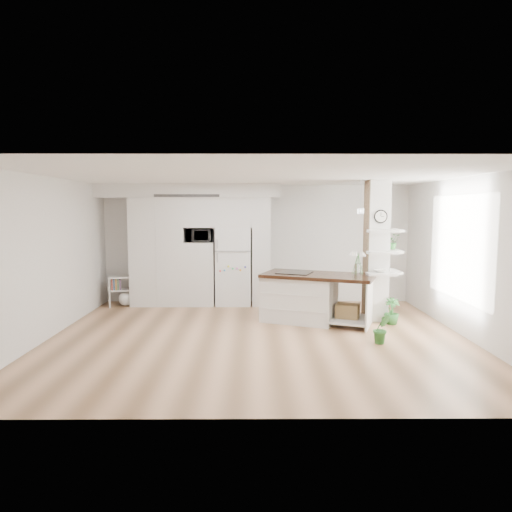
{
  "coord_description": "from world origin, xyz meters",
  "views": [
    {
      "loc": [
        -0.08,
        -7.52,
        2.17
      ],
      "look_at": [
        -0.03,
        0.9,
        1.29
      ],
      "focal_mm": 32.0,
      "sensor_mm": 36.0,
      "label": 1
    }
  ],
  "objects": [
    {
      "name": "room",
      "position": [
        0.0,
        0.0,
        1.86
      ],
      "size": [
        7.04,
        6.04,
        2.72
      ],
      "color": "white",
      "rests_on": "ground"
    },
    {
      "name": "floor_plant_b",
      "position": [
        2.52,
        0.87,
        0.25
      ],
      "size": [
        0.29,
        0.29,
        0.49
      ],
      "primitive_type": "imported",
      "rotation": [
        0.0,
        0.0,
        0.03
      ],
      "color": "#2E732F",
      "rests_on": "floor"
    },
    {
      "name": "floor",
      "position": [
        0.0,
        0.0,
        0.0
      ],
      "size": [
        7.0,
        6.0,
        0.01
      ],
      "primitive_type": "cube",
      "color": "tan",
      "rests_on": "ground"
    },
    {
      "name": "floor_plant_a",
      "position": [
        1.99,
        -0.37,
        0.25
      ],
      "size": [
        0.28,
        0.23,
        0.49
      ],
      "primitive_type": "imported",
      "rotation": [
        0.0,
        0.0,
        0.04
      ],
      "color": "#2E732F",
      "rests_on": "floor"
    },
    {
      "name": "window",
      "position": [
        3.48,
        0.3,
        1.5
      ],
      "size": [
        0.0,
        2.4,
        2.4
      ],
      "primitive_type": "plane",
      "rotation": [
        1.57,
        0.0,
        -1.57
      ],
      "color": "white",
      "rests_on": "room"
    },
    {
      "name": "refrigerator",
      "position": [
        -0.53,
        2.68,
        0.88
      ],
      "size": [
        0.78,
        0.69,
        1.75
      ],
      "color": "white",
      "rests_on": "floor"
    },
    {
      "name": "kitchen_island",
      "position": [
        0.93,
        1.12,
        0.48
      ],
      "size": [
        2.28,
        1.67,
        1.5
      ],
      "rotation": [
        0.0,
        0.0,
        -0.38
      ],
      "color": "white",
      "rests_on": "floor"
    },
    {
      "name": "decor_bowl",
      "position": [
        2.3,
        0.9,
        1.0
      ],
      "size": [
        0.22,
        0.22,
        0.05
      ],
      "primitive_type": "imported",
      "color": "white",
      "rests_on": "column"
    },
    {
      "name": "cabinet_wall",
      "position": [
        -1.45,
        2.67,
        1.51
      ],
      "size": [
        4.0,
        0.71,
        2.7
      ],
      "color": "white",
      "rests_on": "floor"
    },
    {
      "name": "shelf_plant",
      "position": [
        2.63,
        1.3,
        1.52
      ],
      "size": [
        0.27,
        0.23,
        0.3
      ],
      "primitive_type": "imported",
      "color": "#2E732F",
      "rests_on": "column"
    },
    {
      "name": "microwave",
      "position": [
        -1.27,
        2.62,
        1.57
      ],
      "size": [
        0.54,
        0.37,
        0.3
      ],
      "primitive_type": "imported",
      "color": "#2D2D2D",
      "rests_on": "cabinet_wall"
    },
    {
      "name": "column",
      "position": [
        2.38,
        1.13,
        1.35
      ],
      "size": [
        0.69,
        0.9,
        2.7
      ],
      "color": "silver",
      "rests_on": "floor"
    },
    {
      "name": "pendant_light",
      "position": [
        1.7,
        0.15,
        2.12
      ],
      "size": [
        0.12,
        0.12,
        0.1
      ],
      "primitive_type": "cylinder",
      "color": "white",
      "rests_on": "room"
    },
    {
      "name": "bookshelf",
      "position": [
        -2.98,
        2.51,
        0.29
      ],
      "size": [
        0.64,
        0.48,
        0.67
      ],
      "rotation": [
        0.0,
        0.0,
        0.3
      ],
      "color": "white",
      "rests_on": "floor"
    }
  ]
}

